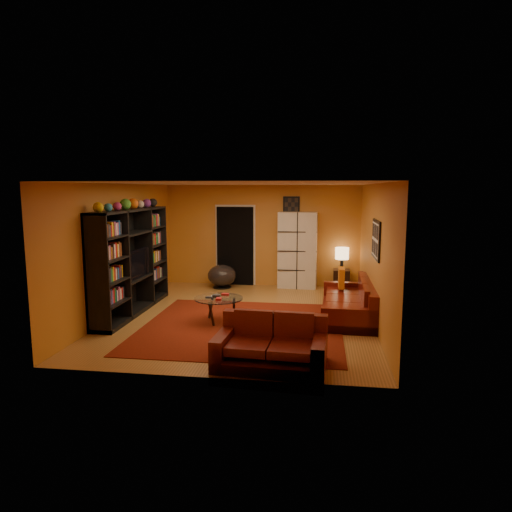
# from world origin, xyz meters

# --- Properties ---
(floor) EXTENTS (6.00, 6.00, 0.00)m
(floor) POSITION_xyz_m (0.00, 0.00, 0.00)
(floor) COLOR olive
(floor) RESTS_ON ground
(ceiling) EXTENTS (6.00, 6.00, 0.00)m
(ceiling) POSITION_xyz_m (0.00, 0.00, 2.60)
(ceiling) COLOR white
(ceiling) RESTS_ON wall_back
(wall_back) EXTENTS (6.00, 0.00, 6.00)m
(wall_back) POSITION_xyz_m (0.00, 3.00, 1.30)
(wall_back) COLOR #BB7229
(wall_back) RESTS_ON floor
(wall_front) EXTENTS (6.00, 0.00, 6.00)m
(wall_front) POSITION_xyz_m (0.00, -3.00, 1.30)
(wall_front) COLOR #BB7229
(wall_front) RESTS_ON floor
(wall_left) EXTENTS (0.00, 6.00, 6.00)m
(wall_left) POSITION_xyz_m (-2.50, 0.00, 1.30)
(wall_left) COLOR #BB7229
(wall_left) RESTS_ON floor
(wall_right) EXTENTS (0.00, 6.00, 6.00)m
(wall_right) POSITION_xyz_m (2.50, 0.00, 1.30)
(wall_right) COLOR #BB7229
(wall_right) RESTS_ON floor
(rug) EXTENTS (3.60, 3.60, 0.01)m
(rug) POSITION_xyz_m (0.10, -0.70, 0.01)
(rug) COLOR #521309
(rug) RESTS_ON floor
(doorway) EXTENTS (0.95, 0.10, 2.04)m
(doorway) POSITION_xyz_m (-0.70, 2.96, 1.02)
(doorway) COLOR black
(doorway) RESTS_ON floor
(wall_art_right) EXTENTS (0.03, 1.00, 0.70)m
(wall_art_right) POSITION_xyz_m (2.48, -0.30, 1.60)
(wall_art_right) COLOR black
(wall_art_right) RESTS_ON wall_right
(wall_art_back) EXTENTS (0.42, 0.03, 0.52)m
(wall_art_back) POSITION_xyz_m (0.75, 2.98, 2.05)
(wall_art_back) COLOR black
(wall_art_back) RESTS_ON wall_back
(entertainment_unit) EXTENTS (0.45, 3.00, 2.10)m
(entertainment_unit) POSITION_xyz_m (-2.27, 0.00, 1.05)
(entertainment_unit) COLOR black
(entertainment_unit) RESTS_ON floor
(tv) EXTENTS (1.02, 0.13, 0.59)m
(tv) POSITION_xyz_m (-2.23, -0.04, 1.01)
(tv) COLOR black
(tv) RESTS_ON entertainment_unit
(sofa) EXTENTS (1.06, 2.45, 0.85)m
(sofa) POSITION_xyz_m (2.14, 0.27, 0.28)
(sofa) COLOR #510F0A
(sofa) RESTS_ON rug
(loveseat) EXTENTS (1.61, 1.02, 0.85)m
(loveseat) POSITION_xyz_m (0.82, -2.42, 0.28)
(loveseat) COLOR #510F0A
(loveseat) RESTS_ON rug
(throw_pillow) EXTENTS (0.12, 0.42, 0.42)m
(throw_pillow) POSITION_xyz_m (1.95, 1.01, 0.63)
(throw_pillow) COLOR orange
(throw_pillow) RESTS_ON sofa
(coffee_table) EXTENTS (0.92, 0.92, 0.46)m
(coffee_table) POSITION_xyz_m (-0.38, -0.46, 0.42)
(coffee_table) COLOR silver
(coffee_table) RESTS_ON floor
(storage_cabinet) EXTENTS (0.98, 0.47, 1.93)m
(storage_cabinet) POSITION_xyz_m (0.93, 2.80, 0.96)
(storage_cabinet) COLOR silver
(storage_cabinet) RESTS_ON floor
(bowl_chair) EXTENTS (0.72, 0.72, 0.59)m
(bowl_chair) POSITION_xyz_m (-0.96, 2.50, 0.31)
(bowl_chair) COLOR black
(bowl_chair) RESTS_ON floor
(side_table) EXTENTS (0.41, 0.41, 0.50)m
(side_table) POSITION_xyz_m (2.04, 2.75, 0.25)
(side_table) COLOR black
(side_table) RESTS_ON floor
(table_lamp) EXTENTS (0.33, 0.33, 0.56)m
(table_lamp) POSITION_xyz_m (2.04, 2.75, 0.90)
(table_lamp) COLOR black
(table_lamp) RESTS_ON side_table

